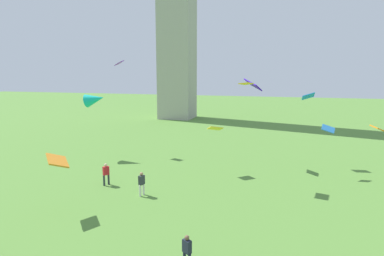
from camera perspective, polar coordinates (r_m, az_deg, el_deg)
name	(u,v)px	position (r m, az deg, el deg)	size (l,w,h in m)	color
person_1	(187,250)	(16.30, -0.87, -20.19)	(0.49, 0.43, 1.64)	#1E2333
person_2	(142,182)	(24.91, -8.65, -9.23)	(0.38, 0.54, 1.79)	silver
person_3	(106,173)	(27.67, -14.57, -7.49)	(0.49, 0.54, 1.80)	#2D3338
kite_flying_0	(246,84)	(26.63, 9.30, 7.54)	(1.13, 1.39, 0.27)	yellow
kite_flying_1	(215,128)	(29.45, 4.01, -0.06)	(1.49, 1.35, 0.57)	yellow
kite_flying_2	(308,96)	(33.94, 19.36, 5.17)	(1.16, 1.00, 0.83)	blue
kite_flying_4	(119,63)	(38.13, -12.40, 10.87)	(1.08, 1.00, 0.62)	purple
kite_flying_5	(328,129)	(30.94, 22.38, -0.12)	(1.18, 0.69, 0.75)	#2870B6
kite_flying_6	(95,99)	(36.11, -16.35, 4.77)	(2.34, 1.65, 1.75)	#10BAA9
kite_flying_7	(382,130)	(31.97, 29.93, -0.35)	(1.92, 1.68, 0.82)	orange
kite_flying_8	(253,85)	(32.42, 10.44, 7.33)	(1.84, 2.01, 1.22)	#340ACA
kite_flying_9	(57,160)	(22.54, -22.15, -5.18)	(2.02, 2.10, 0.77)	orange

